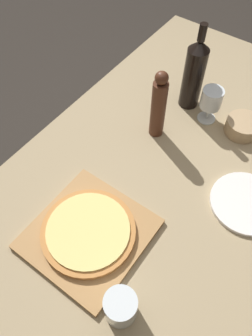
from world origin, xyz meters
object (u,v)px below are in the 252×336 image
Objects in this scene: wine_bottle at (194,74)px; pepper_mill at (159,106)px; small_bowl at (243,126)px; pizza at (88,231)px; wine_glass at (211,100)px.

pepper_mill is at bearing -95.74° from wine_bottle.
small_bowl is (0.24, -0.02, -0.12)m from wine_bottle.
small_bowl is at bearing 73.32° from pizza.
small_bowl is (0.14, 0.02, -0.07)m from wine_glass.
pepper_mill is (-0.06, 0.48, 0.11)m from pizza.
pepper_mill is 1.96× the size of wine_glass.
wine_bottle is 0.27m from small_bowl.
small_bowl is at bearing 36.32° from pepper_mill.
pizza is 2.00× the size of wine_glass.
pepper_mill is 2.16× the size of small_bowl.
wine_glass is at bearing -172.99° from small_bowl.
pizza is at bearing -82.49° from pepper_mill.
pepper_mill is 0.22m from wine_glass.
wine_glass is at bearing -18.68° from wine_bottle.
wine_glass is (0.06, 0.66, 0.07)m from pizza.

